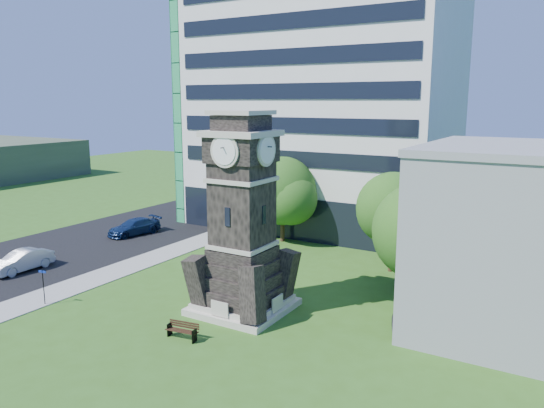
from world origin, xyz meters
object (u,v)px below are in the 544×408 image
Objects in this scene: clock_tower at (242,227)px; street_sign at (43,283)px; car_street_north at (134,227)px; car_street_mid at (22,261)px; park_bench at (183,330)px; car_east_lot at (435,326)px.

clock_tower is 5.23× the size of street_sign.
clock_tower is at bearing -15.42° from car_street_north.
street_sign is (7.45, -3.54, 0.68)m from car_street_mid.
street_sign is at bearing -152.89° from clock_tower.
park_bench is 0.79× the size of street_sign.
park_bench is (18.96, -15.29, -0.26)m from car_street_north.
car_street_north is (-19.55, 10.23, -4.51)m from clock_tower.
clock_tower is 2.57× the size of car_street_mid.
street_sign reaches higher than park_bench.
car_east_lot is at bearing 8.44° from car_street_mid.
car_street_mid reaches higher than car_east_lot.
park_bench is (-0.59, -5.06, -4.78)m from clock_tower.
car_street_north reaches higher than park_bench.
clock_tower is 2.31× the size of car_street_north.
clock_tower is at bearing 74.64° from park_bench.
car_east_lot is 13.81m from park_bench.
car_street_mid is 8.28m from street_sign.
park_bench is 10.79m from street_sign.
car_east_lot is at bearing 22.73° from park_bench.
car_street_north is at bearing 107.45° from street_sign.
street_sign is at bearing -50.59° from car_street_north.
park_bench is (18.17, -2.81, -0.28)m from car_street_mid.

